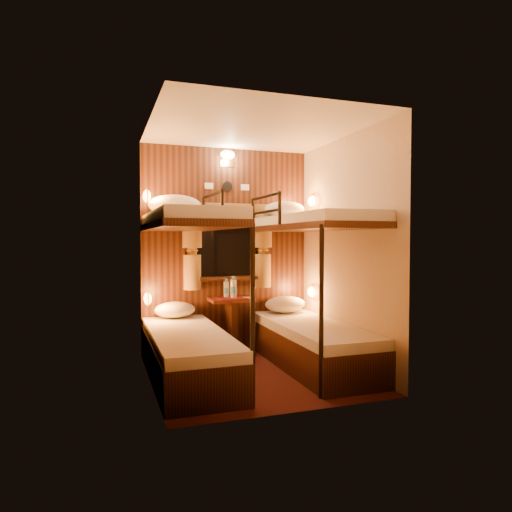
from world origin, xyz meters
name	(u,v)px	position (x,y,z in m)	size (l,w,h in m)	color
floor	(255,374)	(0.00, 0.00, 0.00)	(2.10, 2.10, 0.00)	#37100F
ceiling	(255,128)	(0.00, 0.00, 2.40)	(2.10, 2.10, 0.00)	silver
wall_back	(227,250)	(0.00, 1.05, 1.20)	(2.40, 2.40, 0.00)	#C6B293
wall_front	(299,256)	(0.00, -1.05, 1.20)	(2.40, 2.40, 0.00)	#C6B293
wall_left	(150,253)	(-1.00, 0.00, 1.20)	(2.40, 2.40, 0.00)	#C6B293
wall_right	(345,251)	(1.00, 0.00, 1.20)	(2.40, 2.40, 0.00)	#C6B293
back_panel	(227,250)	(0.00, 1.04, 1.20)	(2.00, 0.03, 2.40)	black
bunk_left	(188,320)	(-0.65, 0.07, 0.56)	(0.72, 1.90, 1.82)	black
bunk_right	(312,313)	(0.65, 0.07, 0.56)	(0.72, 1.90, 1.82)	black
window	(228,252)	(0.00, 1.00, 1.18)	(1.00, 0.12, 0.79)	black
curtains	(228,245)	(0.00, 0.97, 1.26)	(1.10, 0.22, 1.00)	olive
back_fixtures	(228,161)	(0.00, 1.00, 2.25)	(0.54, 0.09, 0.48)	black
reading_lamps	(235,247)	(0.00, 0.70, 1.24)	(2.00, 0.20, 1.25)	orange
table	(231,318)	(0.00, 0.85, 0.41)	(0.50, 0.34, 0.66)	#502112
bottle_left	(226,289)	(-0.05, 0.90, 0.74)	(0.06, 0.06, 0.22)	#99BFE5
bottle_right	(233,289)	(0.02, 0.81, 0.76)	(0.07, 0.07, 0.25)	#99BFE5
sachet_a	(246,297)	(0.17, 0.82, 0.65)	(0.08, 0.06, 0.01)	silver
sachet_b	(241,297)	(0.12, 0.88, 0.65)	(0.06, 0.05, 0.00)	silver
pillow_lower_left	(175,310)	(-0.65, 0.85, 0.54)	(0.45, 0.32, 0.18)	silver
pillow_lower_right	(285,304)	(0.65, 0.79, 0.55)	(0.49, 0.35, 0.19)	silver
pillow_upper_left	(175,205)	(-0.65, 0.81, 1.70)	(0.58, 0.41, 0.23)	silver
pillow_upper_right	(285,209)	(0.65, 0.82, 1.68)	(0.49, 0.35, 0.19)	silver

